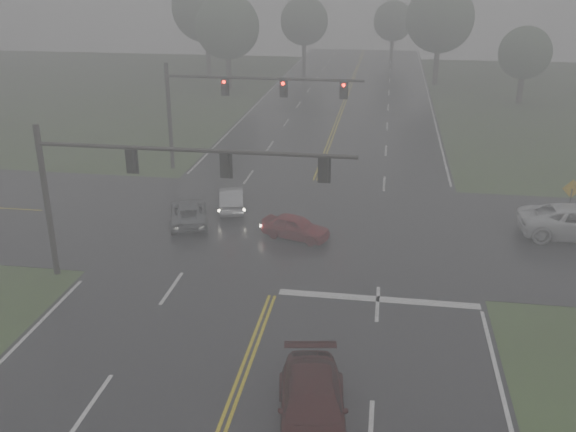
% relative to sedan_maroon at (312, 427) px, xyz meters
% --- Properties ---
extents(main_road, '(18.00, 160.00, 0.02)m').
position_rel_sedan_maroon_xyz_m(main_road, '(-2.71, 14.06, 0.00)').
color(main_road, black).
rests_on(main_road, ground).
extents(cross_street, '(120.00, 14.00, 0.02)m').
position_rel_sedan_maroon_xyz_m(cross_street, '(-2.71, 16.06, 0.00)').
color(cross_street, black).
rests_on(cross_street, ground).
extents(stop_bar, '(8.50, 0.50, 0.01)m').
position_rel_sedan_maroon_xyz_m(stop_bar, '(1.79, 8.46, 0.00)').
color(stop_bar, silver).
rests_on(stop_bar, ground).
extents(sedan_maroon, '(2.86, 5.43, 1.50)m').
position_rel_sedan_maroon_xyz_m(sedan_maroon, '(0.00, 0.00, 0.00)').
color(sedan_maroon, '#340A09').
rests_on(sedan_maroon, ground).
extents(sedan_red, '(3.88, 2.51, 1.23)m').
position_rel_sedan_maroon_xyz_m(sedan_red, '(-2.62, 14.43, 0.00)').
color(sedan_red, maroon).
rests_on(sedan_red, ground).
extents(sedan_silver, '(2.20, 4.03, 1.26)m').
position_rel_sedan_maroon_xyz_m(sedan_silver, '(-6.89, 18.03, 0.00)').
color(sedan_silver, '#A5A7AD').
rests_on(sedan_silver, ground).
extents(car_grey, '(3.17, 4.64, 1.18)m').
position_rel_sedan_maroon_xyz_m(car_grey, '(-8.71, 15.58, 0.00)').
color(car_grey, '#595C61').
rests_on(car_grey, ground).
extents(pickup_white, '(6.06, 2.92, 1.66)m').
position_rel_sedan_maroon_xyz_m(pickup_white, '(11.87, 16.82, 0.00)').
color(pickup_white, silver).
rests_on(pickup_white, ground).
extents(signal_gantry_near, '(13.76, 0.31, 7.00)m').
position_rel_sedan_maroon_xyz_m(signal_gantry_near, '(-8.61, 8.68, 4.95)').
color(signal_gantry_near, black).
rests_on(signal_gantry_near, ground).
extents(signal_gantry_far, '(13.25, 0.37, 7.23)m').
position_rel_sedan_maroon_xyz_m(signal_gantry_far, '(-8.80, 25.37, 5.09)').
color(signal_gantry_far, black).
rests_on(signal_gantry_far, ground).
extents(sign_diamond_east, '(1.05, 0.18, 2.55)m').
position_rel_sedan_maroon_xyz_m(sign_diamond_east, '(11.84, 18.76, 1.72)').
color(sign_diamond_east, black).
rests_on(sign_diamond_east, ground).
extents(tree_nw_a, '(7.10, 7.10, 10.43)m').
position_rel_sedan_maroon_xyz_m(tree_nw_a, '(-16.23, 55.46, 6.86)').
color(tree_nw_a, '#382E25').
rests_on(tree_nw_a, ground).
extents(tree_ne_a, '(7.76, 7.76, 11.39)m').
position_rel_sedan_maroon_xyz_m(tree_ne_a, '(7.08, 62.25, 7.50)').
color(tree_ne_a, '#382E25').
rests_on(tree_ne_a, ground).
extents(tree_n_mid, '(6.41, 6.41, 9.41)m').
position_rel_sedan_maroon_xyz_m(tree_n_mid, '(-9.95, 72.67, 6.19)').
color(tree_n_mid, '#382E25').
rests_on(tree_n_mid, ground).
extents(tree_e_near, '(5.23, 5.23, 7.68)m').
position_rel_sedan_maroon_xyz_m(tree_e_near, '(14.98, 52.41, 5.04)').
color(tree_e_near, '#382E25').
rests_on(tree_e_near, ground).
extents(tree_nw_b, '(8.55, 8.55, 12.56)m').
position_rel_sedan_maroon_xyz_m(tree_nw_b, '(-21.18, 64.80, 8.27)').
color(tree_nw_b, '#382E25').
rests_on(tree_nw_b, ground).
extents(tree_n_far, '(5.78, 5.78, 8.48)m').
position_rel_sedan_maroon_xyz_m(tree_n_far, '(1.85, 82.32, 5.58)').
color(tree_n_far, '#382E25').
rests_on(tree_n_far, ground).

